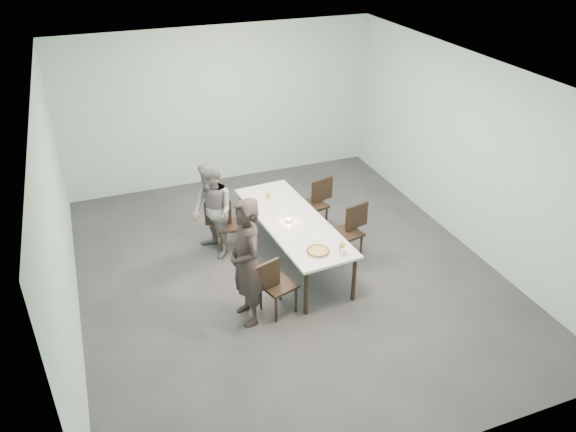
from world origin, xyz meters
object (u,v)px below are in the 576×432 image
object	(u,v)px
table	(292,223)
pizza	(318,251)
diner_near	(246,263)
side_plate	(316,239)
chair_near_left	(273,283)
tealight	(289,221)
diner_far	(212,211)
water_tumbler	(343,252)
beer_glass	(342,248)
chair_far_right	(317,200)
amber_tumbler	(268,196)
chair_far_left	(226,222)
chair_near_right	(351,228)

from	to	relation	value
table	pizza	bearing A→B (deg)	-89.79
diner_near	side_plate	bearing A→B (deg)	105.94
chair_near_left	tealight	bearing A→B (deg)	41.45
diner_far	side_plate	size ratio (longest dim) A/B	8.57
water_tumbler	diner_far	bearing A→B (deg)	127.38
pizza	beer_glass	distance (m)	0.33
chair_far_right	diner_near	distance (m)	2.67
tealight	amber_tumbler	world-z (taller)	amber_tumbler
chair_far_left	diner_far	world-z (taller)	diner_far
chair_near_left	water_tumbler	bearing A→B (deg)	-21.47
table	diner_far	world-z (taller)	diner_far
table	chair_near_right	distance (m)	0.94
chair_near_left	diner_far	bearing A→B (deg)	84.39
chair_near_left	chair_near_right	size ratio (longest dim) A/B	1.00
side_plate	water_tumbler	size ratio (longest dim) A/B	2.00
table	amber_tumbler	world-z (taller)	amber_tumbler
chair_far_right	tealight	xyz separation A→B (m)	(-0.85, -0.90, 0.27)
table	tealight	distance (m)	0.11
side_plate	chair_near_left	bearing A→B (deg)	-151.07
chair_far_right	beer_glass	size ratio (longest dim) A/B	5.80
chair_near_left	water_tumbler	xyz separation A→B (m)	(0.99, -0.06, 0.29)
chair_far_left	beer_glass	xyz separation A→B (m)	(1.15, -1.79, 0.32)
side_plate	amber_tumbler	xyz separation A→B (m)	(-0.23, 1.43, 0.04)
side_plate	beer_glass	xyz separation A→B (m)	(0.19, -0.44, 0.07)
chair_near_right	chair_near_left	bearing A→B (deg)	16.76
chair_near_right	table	bearing A→B (deg)	-22.41
amber_tumbler	side_plate	bearing A→B (deg)	-80.87
table	amber_tumbler	xyz separation A→B (m)	(-0.11, 0.80, 0.10)
side_plate	beer_glass	distance (m)	0.48
chair_far_right	chair_far_left	bearing A→B (deg)	-8.90
water_tumbler	amber_tumbler	bearing A→B (deg)	101.99
side_plate	water_tumbler	world-z (taller)	water_tumbler
chair_near_left	side_plate	xyz separation A→B (m)	(0.81, 0.45, 0.25)
chair_far_left	chair_far_right	size ratio (longest dim) A/B	1.00
diner_far	pizza	bearing A→B (deg)	18.02
chair_near_right	diner_far	xyz separation A→B (m)	(-1.98, 0.80, 0.27)
table	beer_glass	bearing A→B (deg)	-74.13
pizza	beer_glass	world-z (taller)	beer_glass
chair_near_right	side_plate	xyz separation A→B (m)	(-0.80, -0.48, 0.25)
chair_far_right	amber_tumbler	size ratio (longest dim) A/B	10.88
amber_tumbler	pizza	bearing A→B (deg)	-86.18
chair_far_right	water_tumbler	size ratio (longest dim) A/B	9.67
table	side_plate	size ratio (longest dim) A/B	14.75
chair_near_right	amber_tumbler	xyz separation A→B (m)	(-1.02, 0.95, 0.29)
pizza	beer_glass	bearing A→B (deg)	-21.45
chair_near_right	water_tumbler	size ratio (longest dim) A/B	9.67
chair_near_right	pizza	world-z (taller)	chair_near_right
diner_far	chair_near_right	bearing A→B (deg)	52.23
amber_tumbler	chair_far_right	bearing A→B (deg)	4.33
chair_far_right	water_tumbler	distance (m)	2.08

